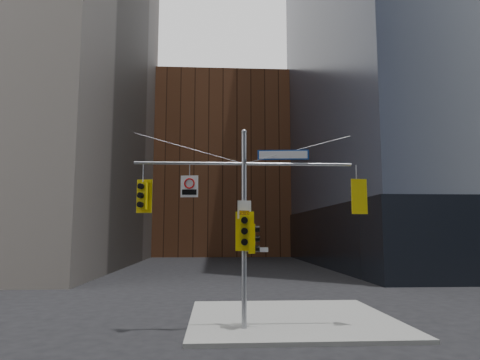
{
  "coord_description": "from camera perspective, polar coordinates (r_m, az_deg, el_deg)",
  "views": [
    {
      "loc": [
        -1.05,
        -13.48,
        3.49
      ],
      "look_at": [
        -0.15,
        2.0,
        5.4
      ],
      "focal_mm": 32.0,
      "sensor_mm": 36.0,
      "label": 1
    }
  ],
  "objects": [
    {
      "name": "signal_assembly",
      "position": [
        15.54,
        0.55,
        -3.59
      ],
      "size": [
        8.0,
        0.8,
        7.3
      ],
      "color": "#93959B",
      "rests_on": "ground"
    },
    {
      "name": "traffic_light_pole_front",
      "position": [
        15.25,
        0.62,
        -6.83
      ],
      "size": [
        0.67,
        0.56,
        1.4
      ],
      "rotation": [
        0.0,
        0.0,
        -0.09
      ],
      "color": "#DBBF0B",
      "rests_on": "ground"
    },
    {
      "name": "traffic_light_west_arm",
      "position": [
        15.76,
        -12.86,
        -2.07
      ],
      "size": [
        0.57,
        0.53,
        1.22
      ],
      "rotation": [
        0.0,
        0.0,
        -0.23
      ],
      "color": "#DBBF0B",
      "rests_on": "ground"
    },
    {
      "name": "traffic_light_east_arm",
      "position": [
        16.39,
        15.34,
        -2.18
      ],
      "size": [
        0.61,
        0.54,
        1.29
      ],
      "rotation": [
        0.0,
        0.0,
        3.3
      ],
      "color": "#DBBF0B",
      "rests_on": "ground"
    },
    {
      "name": "street_blade_ns",
      "position": [
        15.99,
        0.45,
        -9.86
      ],
      "size": [
        0.09,
        0.73,
        0.15
      ],
      "rotation": [
        0.0,
        0.0,
        0.08
      ],
      "color": "#145926",
      "rests_on": "ground"
    },
    {
      "name": "street_sign_blade",
      "position": [
        15.94,
        5.77,
        3.36
      ],
      "size": [
        1.89,
        0.24,
        0.37
      ],
      "rotation": [
        0.0,
        0.0,
        -0.1
      ],
      "color": "navy",
      "rests_on": "ground"
    },
    {
      "name": "brick_midrise",
      "position": [
        72.26,
        -2.47,
        1.36
      ],
      "size": [
        26.0,
        20.0,
        28.0
      ],
      "primitive_type": "cube",
      "color": "brown",
      "rests_on": "ground"
    },
    {
      "name": "street_blade_ew",
      "position": [
        15.57,
        2.23,
        -9.27
      ],
      "size": [
        0.83,
        0.09,
        0.17
      ],
      "rotation": [
        0.0,
        0.0,
        -0.06
      ],
      "color": "silver",
      "rests_on": "ground"
    },
    {
      "name": "regulatory_sign_pole",
      "position": [
        15.42,
        0.58,
        -4.03
      ],
      "size": [
        0.5,
        0.09,
        0.65
      ],
      "rotation": [
        0.0,
        0.0,
        0.12
      ],
      "color": "silver",
      "rests_on": "ground"
    },
    {
      "name": "ground",
      "position": [
        13.97,
        1.17,
        -21.48
      ],
      "size": [
        160.0,
        160.0,
        0.0
      ],
      "primitive_type": "plane",
      "color": "black",
      "rests_on": "ground"
    },
    {
      "name": "sidewalk_corner",
      "position": [
        18.07,
        6.77,
        -17.86
      ],
      "size": [
        8.0,
        8.0,
        0.15
      ],
      "primitive_type": "cube",
      "color": "gray",
      "rests_on": "ground"
    },
    {
      "name": "traffic_light_pole_side",
      "position": [
        15.54,
        1.76,
        -7.83
      ],
      "size": [
        0.44,
        0.37,
        1.06
      ],
      "rotation": [
        0.0,
        0.0,
        1.44
      ],
      "color": "#DBBF0B",
      "rests_on": "ground"
    },
    {
      "name": "regulatory_sign_arm",
      "position": [
        15.58,
        -6.77,
        -0.75
      ],
      "size": [
        0.63,
        0.12,
        0.79
      ],
      "rotation": [
        0.0,
        0.0,
        -0.12
      ],
      "color": "silver",
      "rests_on": "ground"
    }
  ]
}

